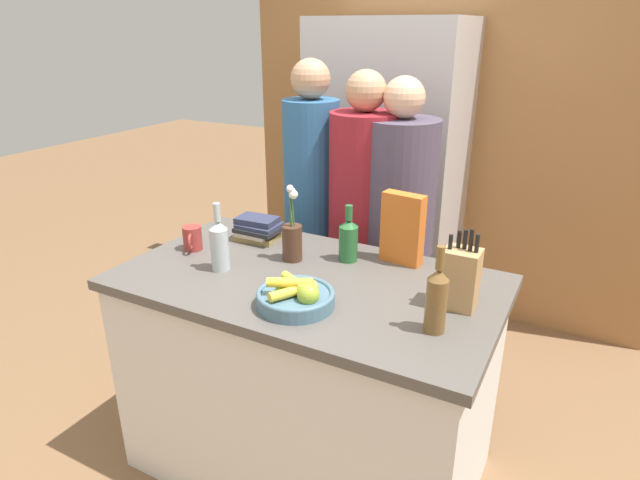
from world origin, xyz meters
name	(u,v)px	position (x,y,z in m)	size (l,w,h in m)	color
ground_plane	(309,461)	(0.00, 0.00, 0.00)	(14.00, 14.00, 0.00)	brown
kitchen_island	(308,376)	(0.00, 0.00, 0.46)	(1.46, 0.83, 0.92)	silver
back_wall_wood	(445,114)	(0.00, 1.77, 1.30)	(2.66, 0.12, 2.60)	#9E6B3D
refrigerator	(387,179)	(-0.23, 1.41, 0.93)	(0.87, 0.62, 1.87)	#B7B7BC
fruit_bowl	(296,296)	(0.07, -0.21, 0.95)	(0.27, 0.27, 0.11)	slate
knife_block	(460,278)	(0.57, 0.05, 1.02)	(0.12, 0.10, 0.29)	tan
flower_vase	(292,237)	(-0.14, 0.12, 1.01)	(0.08, 0.08, 0.32)	#4C2D1E
cereal_box	(402,229)	(0.26, 0.31, 1.06)	(0.18, 0.08, 0.29)	orange
coffee_mug	(192,238)	(-0.57, 0.01, 0.97)	(0.09, 0.11, 0.10)	#99332D
book_stack	(258,229)	(-0.39, 0.24, 0.97)	(0.20, 0.16, 0.11)	#99844C
bottle_oil	(219,244)	(-0.34, -0.10, 1.02)	(0.07, 0.07, 0.28)	#B2BCC1
bottle_vinegar	(348,239)	(0.07, 0.23, 1.01)	(0.08, 0.08, 0.24)	#286633
bottle_wine	(437,299)	(0.54, -0.14, 1.03)	(0.07, 0.07, 0.29)	brown
person_at_sink	(311,201)	(-0.39, 0.74, 0.96)	(0.29, 0.29, 1.68)	#383842
person_in_blue	(362,219)	(-0.08, 0.70, 0.92)	(0.33, 0.33, 1.64)	#383842
person_in_red_tee	(397,227)	(0.10, 0.72, 0.90)	(0.35, 0.35, 1.62)	#383842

